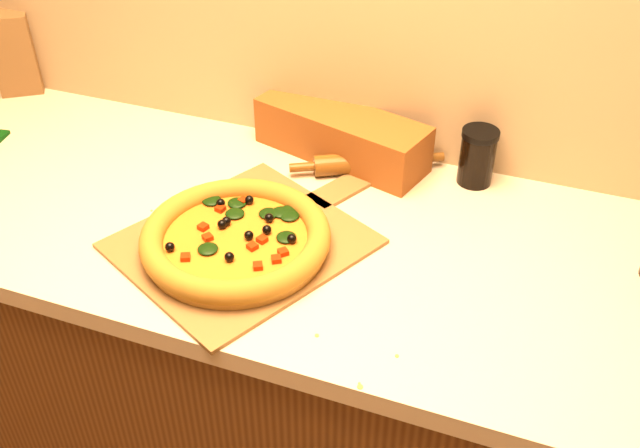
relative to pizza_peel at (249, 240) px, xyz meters
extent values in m
cube|color=#4D2A10|center=(0.06, 0.07, -0.47)|extent=(2.80, 0.65, 0.86)
cube|color=beige|center=(0.06, 0.07, -0.02)|extent=(2.84, 0.68, 0.04)
cube|color=brown|center=(-0.01, -0.01, 0.00)|extent=(0.51, 0.53, 0.01)
cube|color=brown|center=(0.11, 0.22, 0.00)|extent=(0.13, 0.17, 0.01)
cylinder|color=#B36D2C|center=(-0.01, -0.03, 0.01)|extent=(0.33, 0.33, 0.02)
cylinder|color=orange|center=(-0.01, -0.03, 0.02)|extent=(0.28, 0.28, 0.01)
torus|color=brown|center=(-0.01, -0.03, 0.03)|extent=(0.35, 0.35, 0.04)
ellipsoid|color=black|center=(0.04, 0.00, 0.03)|extent=(0.04, 0.04, 0.01)
sphere|color=black|center=(-0.05, -0.06, 0.04)|extent=(0.02, 0.02, 0.02)
cube|color=maroon|center=(0.01, -0.09, 0.03)|extent=(0.02, 0.02, 0.01)
cylinder|color=black|center=(-0.22, -0.09, 0.00)|extent=(0.04, 0.04, 0.01)
cylinder|color=#5C310F|center=(0.14, 0.31, 0.02)|extent=(0.22, 0.15, 0.05)
cylinder|color=#5C310F|center=(0.26, 0.38, 0.02)|extent=(0.06, 0.04, 0.02)
cylinder|color=#5C310F|center=(0.01, 0.24, 0.02)|extent=(0.06, 0.04, 0.02)
cube|color=brown|center=(0.06, 0.35, 0.05)|extent=(0.41, 0.23, 0.11)
cube|color=brown|center=(-0.81, 0.37, 0.10)|extent=(0.13, 0.12, 0.20)
cylinder|color=black|center=(0.36, 0.35, 0.05)|extent=(0.07, 0.07, 0.11)
cylinder|color=black|center=(0.36, 0.35, 0.11)|extent=(0.08, 0.08, 0.01)
camera|label=1|loc=(0.49, -0.94, 0.83)|focal=40.00mm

